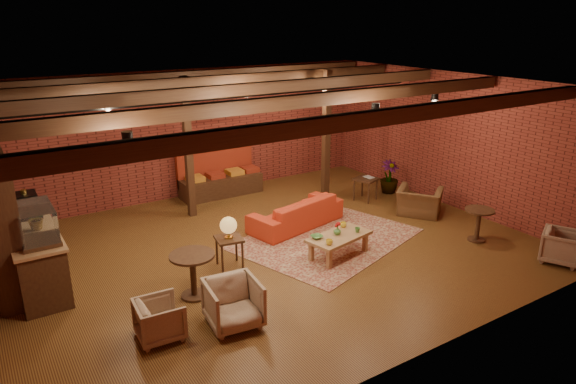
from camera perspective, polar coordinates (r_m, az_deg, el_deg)
floor at (r=10.30m, az=-1.87°, el=-6.38°), size 10.00×10.00×0.00m
ceiling at (r=9.39m, az=-2.08°, el=11.57°), size 10.00×8.00×0.02m
wall_back at (r=13.22m, az=-10.90°, el=6.34°), size 10.00×0.02×3.20m
wall_front at (r=6.81m, az=15.57°, el=-6.09°), size 10.00×0.02×3.20m
wall_right at (r=12.92m, az=17.57°, el=5.51°), size 0.02×8.00×3.20m
ceiling_beams at (r=9.41m, az=-2.07°, el=10.85°), size 9.80×6.40×0.22m
ceiling_pipe at (r=10.83m, az=-6.44°, el=10.58°), size 9.60×0.12×0.12m
post_left at (r=11.74m, az=-11.03°, el=4.76°), size 0.16×0.16×3.20m
post_right at (r=12.84m, az=4.27°, el=6.27°), size 0.16×0.16×3.20m
service_counter at (r=9.74m, az=-26.50°, el=-4.88°), size 0.80×2.50×1.60m
plant_counter at (r=9.78m, az=-26.42°, el=-2.10°), size 0.35×0.39×0.30m
shelving_hutch at (r=9.67m, az=-29.24°, el=-2.92°), size 0.52×2.00×2.40m
banquette at (r=13.32m, az=-7.49°, el=1.73°), size 2.10×0.70×1.00m
service_sign at (r=12.50m, az=-6.96°, el=9.34°), size 0.86×0.06×0.30m
ceiling_spotlights at (r=9.44m, az=-2.05°, el=9.52°), size 6.40×4.40×0.28m
rug at (r=10.79m, az=4.25°, el=-5.18°), size 4.17×3.63×0.01m
sofa at (r=11.28m, az=0.90°, el=-2.26°), size 2.36×1.33×0.65m
coffee_table at (r=9.90m, az=5.61°, el=-5.07°), size 1.38×0.88×0.69m
side_table_lamp at (r=9.37m, az=-6.62°, el=-4.13°), size 0.54×0.54×0.98m
round_table_left at (r=8.58m, az=-10.54°, el=-8.32°), size 0.74×0.74×0.77m
armchair_a at (r=7.76m, az=-14.08°, el=-13.37°), size 0.64×0.67×0.65m
armchair_b at (r=7.82m, az=-6.10°, el=-11.99°), size 0.84×0.80×0.79m
armchair_right at (r=12.29m, az=14.43°, el=-0.57°), size 1.08×1.16×0.85m
side_table_book at (r=12.97m, az=8.65°, el=1.34°), size 0.66×0.66×0.60m
round_table_right at (r=11.21m, az=20.42°, el=-2.91°), size 0.59×0.59×0.69m
armchair_far at (r=10.93m, az=28.13°, el=-5.23°), size 0.87×0.85×0.68m
plant_tall at (r=13.45m, az=11.42°, el=5.16°), size 1.60×1.60×2.58m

